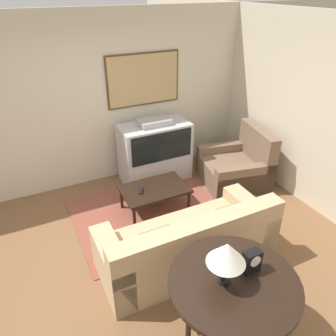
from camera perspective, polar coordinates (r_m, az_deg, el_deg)
The scene contains 12 objects.
ground_plane at distance 4.25m, azimuth -3.00°, elevation -15.11°, with size 12.00×12.00×0.00m, color brown.
wall_back at distance 5.31m, azimuth -12.68°, elevation 11.09°, with size 12.00×0.10×2.70m.
wall_right at distance 4.97m, azimuth 25.79°, elevation 7.45°, with size 0.06×12.00×2.70m.
area_rug at distance 4.90m, azimuth -3.44°, elevation -7.81°, with size 2.12×1.78×0.01m.
tv at distance 5.49m, azimuth -2.28°, elevation 2.86°, with size 1.15×0.58×1.09m.
couch at distance 3.97m, azimuth 3.59°, elevation -13.06°, with size 2.08×0.86×0.82m.
armchair at distance 5.62m, azimuth 11.88°, elevation 0.22°, with size 1.16×1.17×0.93m.
coffee_table at distance 4.76m, azimuth -2.35°, elevation -3.89°, with size 0.95×0.62×0.40m.
console_table at distance 3.00m, azimuth 11.39°, elevation -19.61°, with size 1.12×1.12×0.81m.
table_lamp at distance 2.71m, azimuth 10.18°, elevation -14.47°, with size 0.32×0.32×0.42m.
mantel_clock at distance 2.99m, azimuth 14.34°, elevation -15.44°, with size 0.16×0.10×0.21m.
remote at distance 4.67m, azimuth -4.64°, elevation -3.96°, with size 0.11×0.16×0.02m.
Camera 1 is at (-1.14, -2.79, 2.99)m, focal length 35.00 mm.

